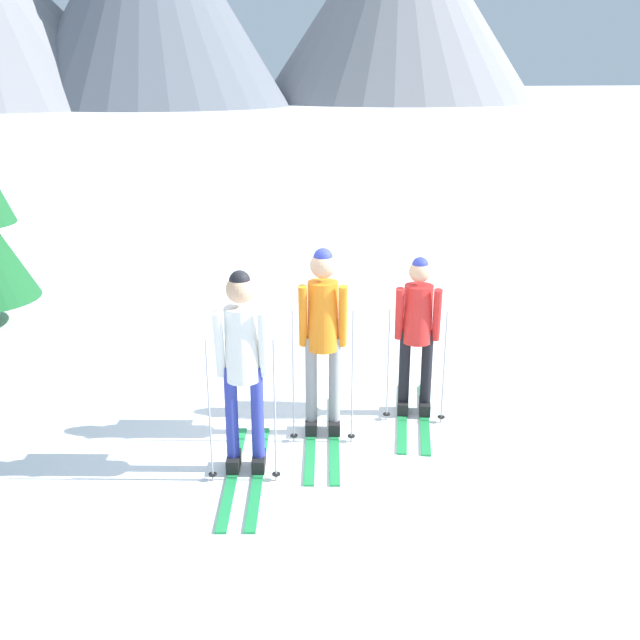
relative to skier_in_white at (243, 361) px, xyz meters
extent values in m
plane|color=white|center=(0.80, 0.50, -1.02)|extent=(400.00, 400.00, 0.00)
cube|color=green|center=(0.07, -0.14, -1.01)|extent=(0.56, 1.65, 0.02)
cube|color=green|center=(-0.14, -0.08, -1.01)|extent=(0.56, 1.65, 0.02)
cube|color=black|center=(0.10, -0.04, -0.94)|extent=(0.18, 0.28, 0.12)
cylinder|color=#2D389E|center=(0.10, -0.04, -0.48)|extent=(0.11, 0.11, 0.85)
cube|color=black|center=(-0.11, 0.02, -0.94)|extent=(0.18, 0.28, 0.12)
cylinder|color=#2D389E|center=(-0.11, 0.02, -0.48)|extent=(0.11, 0.11, 0.85)
cylinder|color=white|center=(0.00, -0.01, 0.15)|extent=(0.28, 0.28, 0.64)
sphere|color=tan|center=(0.00, -0.01, 0.62)|extent=(0.23, 0.23, 0.23)
sphere|color=black|center=(0.00, -0.01, 0.69)|extent=(0.17, 0.17, 0.17)
cylinder|color=white|center=(0.15, -0.12, 0.17)|extent=(0.13, 0.22, 0.61)
cylinder|color=white|center=(-0.19, -0.02, 0.17)|extent=(0.13, 0.22, 0.61)
cylinder|color=#A5A5AD|center=(0.21, -0.26, -0.38)|extent=(0.02, 0.02, 1.28)
cylinder|color=black|center=(0.21, -0.26, -0.96)|extent=(0.07, 0.07, 0.01)
cylinder|color=#A5A5AD|center=(-0.31, -0.11, -0.38)|extent=(0.02, 0.02, 1.28)
cylinder|color=black|center=(-0.31, -0.11, -0.96)|extent=(0.07, 0.07, 0.01)
cube|color=maroon|center=(0.04, 0.15, 0.18)|extent=(0.29, 0.23, 0.36)
cube|color=green|center=(0.91, 0.33, -1.01)|extent=(0.60, 1.69, 0.02)
cube|color=green|center=(0.70, 0.40, -1.01)|extent=(0.60, 1.69, 0.02)
cube|color=black|center=(0.94, 0.43, -0.94)|extent=(0.18, 0.28, 0.12)
cylinder|color=gray|center=(0.94, 0.43, -0.47)|extent=(0.11, 0.11, 0.86)
cube|color=black|center=(0.73, 0.49, -0.94)|extent=(0.18, 0.28, 0.12)
cylinder|color=gray|center=(0.73, 0.49, -0.47)|extent=(0.11, 0.11, 0.86)
cylinder|color=orange|center=(0.83, 0.46, 0.16)|extent=(0.28, 0.28, 0.65)
sphere|color=tan|center=(0.83, 0.46, 0.64)|extent=(0.23, 0.23, 0.23)
sphere|color=#2D389E|center=(0.83, 0.46, 0.71)|extent=(0.18, 0.18, 0.18)
cylinder|color=orange|center=(0.99, 0.35, 0.18)|extent=(0.14, 0.22, 0.62)
cylinder|color=orange|center=(0.65, 0.46, 0.18)|extent=(0.14, 0.22, 0.62)
cylinder|color=#A5A5AD|center=(1.04, 0.21, -0.38)|extent=(0.02, 0.02, 1.30)
cylinder|color=black|center=(1.04, 0.21, -0.96)|extent=(0.07, 0.07, 0.01)
cylinder|color=#A5A5AD|center=(0.52, 0.37, -0.38)|extent=(0.02, 0.02, 1.30)
cylinder|color=black|center=(0.52, 0.37, -0.96)|extent=(0.07, 0.07, 0.01)
cube|color=black|center=(0.88, 0.63, 0.20)|extent=(0.30, 0.23, 0.36)
cube|color=green|center=(1.91, 0.47, -1.01)|extent=(0.69, 1.48, 0.02)
cube|color=green|center=(1.71, 0.56, -1.01)|extent=(0.69, 1.48, 0.02)
cube|color=black|center=(1.95, 0.57, -0.94)|extent=(0.20, 0.28, 0.12)
cylinder|color=black|center=(1.95, 0.57, -0.52)|extent=(0.11, 0.11, 0.78)
cube|color=black|center=(1.75, 0.65, -0.94)|extent=(0.20, 0.28, 0.12)
cylinder|color=black|center=(1.75, 0.65, -0.52)|extent=(0.11, 0.11, 0.78)
cylinder|color=red|center=(1.85, 0.61, 0.04)|extent=(0.28, 0.28, 0.58)
sphere|color=tan|center=(1.85, 0.61, 0.47)|extent=(0.21, 0.21, 0.21)
sphere|color=#2D389E|center=(1.85, 0.61, 0.53)|extent=(0.16, 0.16, 0.16)
cylinder|color=red|center=(1.99, 0.48, 0.06)|extent=(0.15, 0.21, 0.55)
cylinder|color=red|center=(1.66, 0.62, 0.06)|extent=(0.15, 0.21, 0.55)
cylinder|color=#A5A5AD|center=(2.02, 0.34, -0.44)|extent=(0.02, 0.02, 1.16)
cylinder|color=black|center=(2.02, 0.34, -0.96)|extent=(0.07, 0.07, 0.01)
cylinder|color=#A5A5AD|center=(1.53, 0.55, -0.44)|extent=(0.02, 0.02, 1.16)
cylinder|color=black|center=(1.53, 0.55, -0.96)|extent=(0.07, 0.07, 0.01)
cube|color=black|center=(1.91, 0.77, 0.07)|extent=(0.30, 0.25, 0.36)
camera|label=1|loc=(-0.96, -5.55, 2.26)|focal=40.64mm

